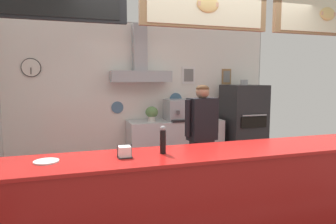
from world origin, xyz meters
name	(u,v)px	position (x,y,z in m)	size (l,w,h in m)	color
back_wall_assembly	(146,92)	(-0.01, 2.53, 1.46)	(5.00, 2.91, 2.72)	gray
service_counter	(212,200)	(0.00, -0.29, 0.50)	(4.24, 0.68, 1.00)	#B21916
back_prep_counter	(175,145)	(0.49, 2.31, 0.46)	(1.73, 0.64, 0.94)	silver
pizza_oven	(243,126)	(1.81, 2.11, 0.79)	(0.70, 0.74, 1.68)	#232326
shop_worker	(202,137)	(0.46, 1.00, 0.87)	(0.56, 0.29, 1.61)	#232328
espresso_machine	(178,110)	(0.55, 2.28, 1.13)	(0.47, 0.54, 0.38)	#A3A5AD
potted_basil	(152,113)	(0.04, 2.28, 1.09)	(0.22, 0.22, 0.26)	beige
potted_thyme	(196,113)	(0.91, 2.31, 1.05)	(0.16, 0.16, 0.20)	#4C4C51
condiment_plate	(46,161)	(-1.51, -0.25, 1.01)	(0.21, 0.21, 0.01)	white
pepper_grinder	(163,140)	(-0.50, -0.26, 1.13)	(0.06, 0.06, 0.26)	black
napkin_holder	(125,152)	(-0.86, -0.29, 1.05)	(0.13, 0.12, 0.11)	#262628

